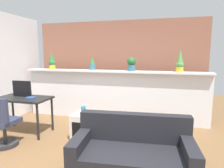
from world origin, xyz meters
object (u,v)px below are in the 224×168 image
potted_plant_2 (131,64)px  desk (23,101)px  potted_plant_0 (52,61)px  book_on_desk (31,98)px  potted_plant_1 (92,64)px  potted_plant_3 (180,62)px  tv_monitor (22,89)px  vase_on_shelf (83,110)px  couch (133,157)px  side_cube_shelf (83,126)px  office_chair (2,126)px

potted_plant_2 → desk: potted_plant_2 is taller
potted_plant_0 → book_on_desk: size_ratio=2.75×
potted_plant_1 → potted_plant_3: potted_plant_3 is taller
potted_plant_0 → tv_monitor: (-0.03, -1.14, -0.53)m
potted_plant_1 → vase_on_shelf: (0.28, -1.26, -0.81)m
potted_plant_1 → potted_plant_2: potted_plant_1 is taller
couch → side_cube_shelf: bearing=139.8°
side_cube_shelf → couch: size_ratio=0.31×
potted_plant_0 → book_on_desk: (0.28, -1.29, -0.68)m
potted_plant_2 → desk: 2.48m
vase_on_shelf → book_on_desk: book_on_desk is taller
vase_on_shelf → couch: (1.08, -0.91, -0.30)m
side_cube_shelf → potted_plant_3: bearing=33.3°
office_chair → potted_plant_0: bearing=93.9°
potted_plant_2 → book_on_desk: 2.30m
vase_on_shelf → office_chair: bearing=-152.1°
potted_plant_0 → potted_plant_3: 3.15m
potted_plant_3 → potted_plant_1: bearing=178.7°
potted_plant_1 → office_chair: 2.38m
office_chair → side_cube_shelf: size_ratio=1.82×
office_chair → vase_on_shelf: size_ratio=5.66×
office_chair → book_on_desk: 0.73m
desk → potted_plant_0: bearing=92.3°
potted_plant_0 → office_chair: bearing=-86.1°
potted_plant_0 → potted_plant_1: (1.10, 0.04, -0.05)m
office_chair → book_on_desk: (0.15, 0.60, 0.38)m
couch → potted_plant_1: bearing=122.3°
book_on_desk → potted_plant_2: bearing=35.3°
potted_plant_1 → tv_monitor: (-1.13, -1.18, -0.48)m
potted_plant_0 → potted_plant_1: size_ratio=1.34×
potted_plant_0 → tv_monitor: potted_plant_0 is taller
side_cube_shelf → couch: (1.11, -0.94, 0.03)m
book_on_desk → potted_plant_3: bearing=24.0°
desk → side_cube_shelf: bearing=1.3°
tv_monitor → office_chair: tv_monitor is taller
couch → book_on_desk: bearing=158.9°
potted_plant_3 → tv_monitor: potted_plant_3 is taller
potted_plant_1 → desk: bearing=-129.9°
potted_plant_1 → potted_plant_2: (0.99, -0.05, 0.02)m
potted_plant_1 → side_cube_shelf: (0.26, -1.23, -1.14)m
potted_plant_3 → desk: potted_plant_3 is taller
potted_plant_0 → potted_plant_1: 1.10m
potted_plant_1 → vase_on_shelf: bearing=-77.4°
potted_plant_0 → couch: size_ratio=0.27×
side_cube_shelf → potted_plant_1: bearing=101.9°
potted_plant_2 → potted_plant_0: bearing=179.7°
potted_plant_1 → couch: bearing=-57.7°
potted_plant_2 → side_cube_shelf: bearing=-121.7°
side_cube_shelf → couch: bearing=-40.2°
office_chair → potted_plant_3: bearing=31.8°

